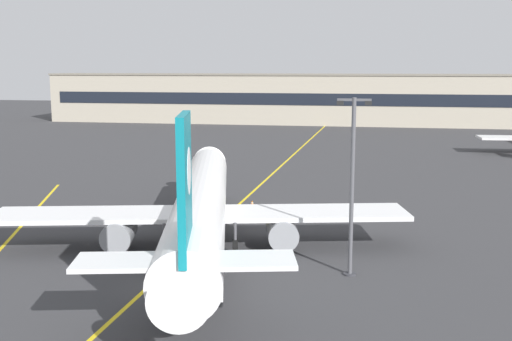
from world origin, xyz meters
TOP-DOWN VIEW (x-y plane):
  - ground_plane at (0.00, 0.00)m, footprint 400.00×400.00m
  - taxiway_centreline at (0.00, 30.00)m, footprint 6.27×179.91m
  - airliner_foreground at (0.17, 8.05)m, footprint 32.27×41.09m
  - apron_lamp_post at (11.60, 4.26)m, footprint 2.24×0.90m
  - safety_cone_by_nose_gear at (1.24, 23.58)m, footprint 0.44×0.44m
  - terminal_building at (-2.49, 114.88)m, footprint 129.24×12.40m

SIDE VIEW (x-z plane):
  - ground_plane at x=0.00m, z-range 0.00..0.00m
  - taxiway_centreline at x=0.00m, z-range 0.00..0.01m
  - safety_cone_by_nose_gear at x=1.24m, z-range -0.02..0.53m
  - airliner_foreground at x=0.17m, z-range -2.46..9.19m
  - terminal_building at x=-2.49m, z-range 0.01..12.17m
  - apron_lamp_post at x=11.60m, z-range 0.30..12.24m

